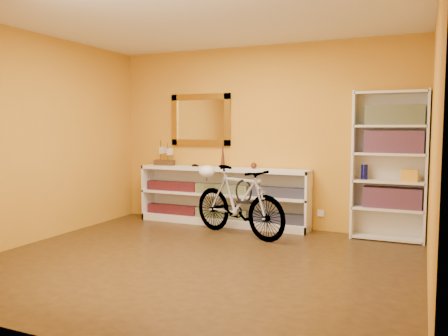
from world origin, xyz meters
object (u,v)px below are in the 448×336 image
at_px(console_unit, 222,196).
at_px(helmet, 207,171).
at_px(bicycle, 238,201).
at_px(bookcase, 389,166).

relative_size(console_unit, helmet, 11.26).
distance_m(console_unit, bicycle, 0.74).
bearing_deg(bicycle, helmet, 90.00).
height_order(console_unit, helmet, helmet).
xyz_separation_m(console_unit, helmet, (-0.08, -0.35, 0.39)).
height_order(bicycle, helmet, bicycle).
bearing_deg(bookcase, helmet, -170.99).
distance_m(bicycle, helmet, 0.70).
relative_size(console_unit, bicycle, 1.64).
bearing_deg(helmet, bookcase, 9.01).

